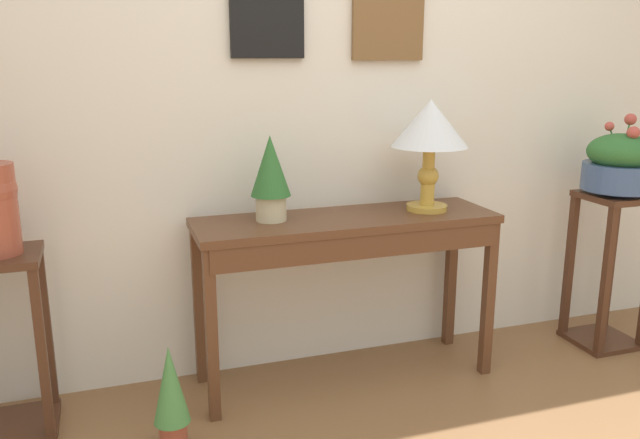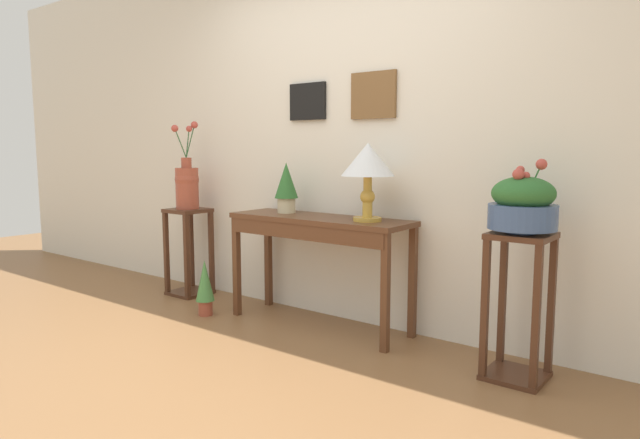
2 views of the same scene
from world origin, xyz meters
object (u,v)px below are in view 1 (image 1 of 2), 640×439
table_lamp (430,130)px  pedestal_stand_right (608,270)px  console_table (348,241)px  potted_plant_floor (171,394)px  potted_plant_on_console (270,174)px  pedestal_stand_left (8,345)px  planter_bowl_wide_right (620,163)px

table_lamp → pedestal_stand_right: (1.00, -0.08, -0.74)m
console_table → pedestal_stand_right: bearing=-2.1°
pedestal_stand_right → table_lamp: bearing=175.7°
potted_plant_floor → potted_plant_on_console: bearing=36.3°
potted_plant_on_console → pedestal_stand_left: potted_plant_on_console is taller
table_lamp → pedestal_stand_right: 1.24m
planter_bowl_wide_right → pedestal_stand_right: bearing=160.9°
potted_plant_on_console → pedestal_stand_right: (1.71, -0.12, -0.57)m
console_table → table_lamp: 0.61m
console_table → pedestal_stand_right: size_ratio=1.68×
pedestal_stand_left → potted_plant_floor: (0.57, -0.33, -0.14)m
table_lamp → potted_plant_on_console: 0.74m
potted_plant_on_console → planter_bowl_wide_right: size_ratio=0.94×
planter_bowl_wide_right → potted_plant_floor: planter_bowl_wide_right is taller
console_table → potted_plant_on_console: potted_plant_on_console is taller
console_table → pedestal_stand_left: bearing=178.6°
potted_plant_on_console → pedestal_stand_left: size_ratio=0.50×
pedestal_stand_right → potted_plant_floor: bearing=-173.7°
pedestal_stand_right → potted_plant_on_console: bearing=176.2°
pedestal_stand_right → planter_bowl_wide_right: size_ratio=2.06×
pedestal_stand_left → pedestal_stand_right: bearing=-1.7°
potted_plant_on_console → potted_plant_floor: (-0.49, -0.36, -0.74)m
table_lamp → potted_plant_on_console: (-0.72, 0.04, -0.17)m
planter_bowl_wide_right → potted_plant_floor: 2.33m
console_table → planter_bowl_wide_right: planter_bowl_wide_right is taller
pedestal_stand_right → planter_bowl_wide_right: (0.00, -0.00, 0.55)m
table_lamp → pedestal_stand_left: (-1.78, 0.01, -0.76)m
console_table → planter_bowl_wide_right: 1.42m
table_lamp → potted_plant_floor: table_lamp is taller
pedestal_stand_left → planter_bowl_wide_right: (2.78, -0.08, 0.57)m
potted_plant_floor → pedestal_stand_right: bearing=6.3°
console_table → potted_plant_on_console: (-0.33, 0.06, 0.30)m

